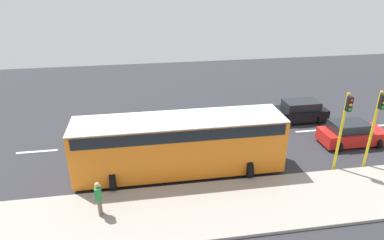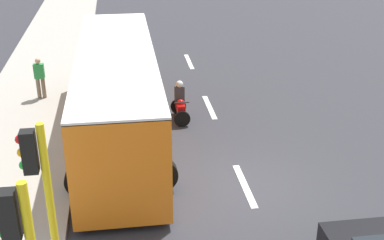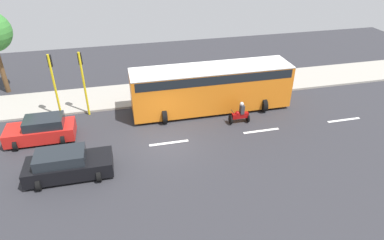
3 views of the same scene
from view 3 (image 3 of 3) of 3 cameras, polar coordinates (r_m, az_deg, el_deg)
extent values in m
cube|color=#2D2D33|center=(20.37, -3.95, -4.05)|extent=(40.00, 60.00, 0.10)
cube|color=#9E998E|center=(26.34, -6.57, 4.62)|extent=(4.00, 60.00, 0.15)
cube|color=white|center=(24.84, 24.45, 0.01)|extent=(0.20, 2.40, 0.01)
cube|color=white|center=(21.90, 11.71, -1.82)|extent=(0.20, 2.40, 0.01)
cube|color=white|center=(20.34, -3.95, -3.92)|extent=(0.20, 2.40, 0.01)
cube|color=white|center=(20.50, -20.80, -5.85)|extent=(0.20, 2.40, 0.01)
cube|color=black|center=(18.67, -20.12, -7.48)|extent=(1.76, 4.40, 0.80)
cube|color=#1E2328|center=(18.34, -21.58, -5.90)|extent=(1.48, 2.46, 0.56)
cylinder|color=black|center=(19.25, -15.56, -6.23)|extent=(0.64, 0.22, 0.64)
cylinder|color=black|center=(18.02, -15.58, -9.10)|extent=(0.64, 0.22, 0.64)
cylinder|color=black|center=(19.71, -24.01, -7.07)|extent=(0.64, 0.22, 0.64)
cylinder|color=black|center=(18.51, -24.65, -9.92)|extent=(0.64, 0.22, 0.64)
cube|color=red|center=(22.27, -24.37, -1.89)|extent=(1.74, 4.00, 0.80)
cube|color=#1E2328|center=(21.87, -23.94, -0.29)|extent=(1.46, 2.24, 0.56)
cylinder|color=black|center=(22.10, -27.83, -3.81)|extent=(0.64, 0.22, 0.64)
cylinder|color=black|center=(23.35, -27.13, -1.76)|extent=(0.64, 0.22, 0.64)
cylinder|color=black|center=(21.49, -21.11, -3.10)|extent=(0.64, 0.22, 0.64)
cylinder|color=black|center=(22.77, -20.77, -1.04)|extent=(0.64, 0.22, 0.64)
cube|color=orange|center=(23.26, 3.31, 5.44)|extent=(2.50, 11.00, 2.90)
cube|color=black|center=(22.82, 3.39, 7.95)|extent=(2.52, 10.56, 0.60)
cube|color=white|center=(22.68, 3.42, 8.81)|extent=(2.50, 11.00, 0.08)
cylinder|color=black|center=(22.16, -4.76, 0.68)|extent=(1.00, 0.30, 1.00)
cylinder|color=black|center=(24.08, -5.59, 3.21)|extent=(1.00, 0.30, 1.00)
cylinder|color=black|center=(24.03, 12.06, 2.58)|extent=(1.00, 0.30, 1.00)
cylinder|color=black|center=(25.81, 10.10, 4.82)|extent=(1.00, 0.30, 1.00)
cylinder|color=black|center=(22.20, 6.58, 0.04)|extent=(0.60, 0.10, 0.60)
cylinder|color=black|center=(22.60, 9.46, 0.39)|extent=(0.60, 0.10, 0.60)
cube|color=#990C0C|center=(22.29, 8.20, 0.78)|extent=(0.28, 1.10, 0.36)
sphere|color=#990C0C|center=(22.13, 7.75, 1.13)|extent=(0.32, 0.32, 0.32)
cylinder|color=black|center=(21.94, 6.92, 1.42)|extent=(0.55, 0.04, 0.04)
cube|color=#333338|center=(22.10, 8.53, 1.83)|extent=(0.36, 0.24, 0.60)
sphere|color=silver|center=(21.90, 8.48, 2.73)|extent=(0.26, 0.26, 0.26)
cylinder|color=#72604C|center=(27.56, 9.51, 6.75)|extent=(0.16, 0.16, 0.85)
cylinder|color=#72604C|center=(27.73, 9.35, 6.91)|extent=(0.16, 0.16, 0.85)
cube|color=#268C3F|center=(27.37, 9.56, 8.22)|extent=(0.40, 0.24, 0.60)
sphere|color=tan|center=(27.21, 9.63, 9.05)|extent=(0.22, 0.22, 0.22)
cylinder|color=yellow|center=(23.64, -22.31, 5.14)|extent=(0.14, 0.14, 4.50)
cube|color=black|center=(23.22, -23.10, 9.25)|extent=(0.24, 0.24, 0.76)
sphere|color=red|center=(23.26, -23.18, 9.91)|extent=(0.16, 0.16, 0.16)
sphere|color=#F2A50C|center=(23.33, -23.06, 9.36)|extent=(0.16, 0.16, 0.16)
sphere|color=green|center=(23.41, -22.94, 8.81)|extent=(0.16, 0.16, 0.16)
cylinder|color=yellow|center=(23.39, -17.90, 5.72)|extent=(0.14, 0.14, 4.50)
cube|color=black|center=(22.96, -18.57, 9.90)|extent=(0.24, 0.24, 0.76)
sphere|color=red|center=(23.00, -18.65, 10.56)|extent=(0.16, 0.16, 0.16)
sphere|color=#F2A50C|center=(23.08, -18.55, 10.00)|extent=(0.16, 0.16, 0.16)
sphere|color=green|center=(23.16, -18.45, 9.45)|extent=(0.16, 0.16, 0.16)
cylinder|color=brown|center=(29.60, -29.67, 7.49)|extent=(0.36, 0.36, 3.74)
camera|label=1|loc=(36.64, -0.72, 28.42)|focal=31.32mm
camera|label=2|loc=(22.68, -41.04, 14.46)|focal=47.92mm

